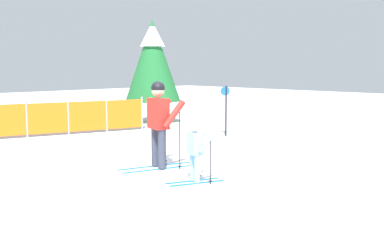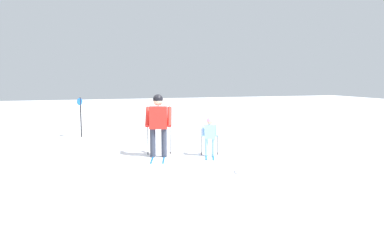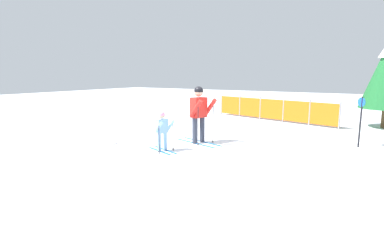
# 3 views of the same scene
# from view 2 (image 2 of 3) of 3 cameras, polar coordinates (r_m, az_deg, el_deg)

# --- Properties ---
(ground_plane) EXTENTS (60.00, 60.00, 0.00)m
(ground_plane) POSITION_cam_2_polar(r_m,az_deg,el_deg) (11.26, -5.37, -4.95)
(ground_plane) COLOR white
(skier_adult) EXTENTS (1.78, 0.92, 1.85)m
(skier_adult) POSITION_cam_2_polar(r_m,az_deg,el_deg) (10.95, -5.17, 0.56)
(skier_adult) COLOR #1966B2
(skier_adult) RESTS_ON ground_plane
(skier_child) EXTENTS (1.12, 0.64, 1.17)m
(skier_child) POSITION_cam_2_polar(r_m,az_deg,el_deg) (11.05, 2.73, -1.54)
(skier_child) COLOR #1966B2
(skier_child) RESTS_ON ground_plane
(trail_marker) EXTENTS (0.21, 0.21, 1.56)m
(trail_marker) POSITION_cam_2_polar(r_m,az_deg,el_deg) (15.17, -16.62, 1.55)
(trail_marker) COLOR black
(trail_marker) RESTS_ON ground_plane
(snow_mound) EXTENTS (0.74, 0.63, 0.30)m
(snow_mound) POSITION_cam_2_polar(r_m,az_deg,el_deg) (9.35, 8.39, -7.49)
(snow_mound) COLOR white
(snow_mound) RESTS_ON ground_plane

